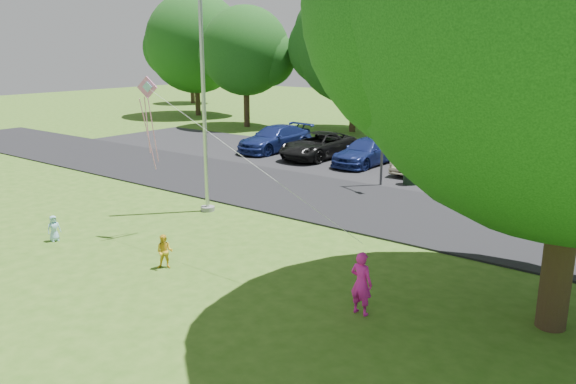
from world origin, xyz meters
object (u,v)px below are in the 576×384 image
Objects in this scene: child_blue at (54,228)px; kite at (152,104)px; street_lamp at (387,113)px; child_yellow at (165,252)px; flagpole at (204,95)px; woman at (361,283)px; trash_can at (410,174)px.

child_blue is 0.10× the size of kite.
street_lamp is 11.94m from child_yellow.
flagpole reaches higher than street_lamp.
flagpole reaches higher than woman.
child_blue is at bearing -86.83° from street_lamp.
flagpole reaches higher than child_blue.
flagpole is 9.85× the size of trash_can.
woman is (8.53, -3.71, -3.44)m from flagpole.
child_yellow is at bearing -56.56° from flagpole.
kite is (-7.75, 0.81, 3.40)m from woman.
street_lamp is (3.39, 7.06, -1.04)m from flagpole.
woman is at bearing -27.13° from child_yellow.
child_yellow is at bearing -70.60° from child_blue.
woman is 0.18× the size of kite.
kite reaches higher than child_blue.
trash_can is 12.50m from woman.
woman is at bearing -69.48° from trash_can.
flagpole is 9.92m from woman.
child_blue is (-1.37, -5.18, -3.76)m from flagpole.
street_lamp reaches higher than child_blue.
street_lamp is 12.17m from woman.
kite reaches higher than trash_can.
kite is at bearing -74.92° from flagpole.
child_blue is (-9.90, -1.47, -0.32)m from woman.
flagpole is 6.61m from child_yellow.
child_blue is at bearing -153.73° from kite.
street_lamp is at bearing 64.36° from flagpole.
kite is at bearing -80.28° from street_lamp.
child_blue is at bearing 10.51° from woman.
child_yellow is at bearing -67.40° from street_lamp.
trash_can is 0.70× the size of woman.
child_yellow is (3.02, -4.57, -3.70)m from flagpole.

